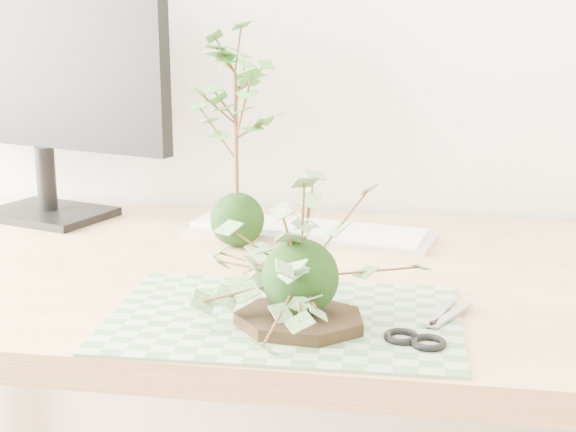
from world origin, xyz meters
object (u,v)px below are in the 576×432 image
object	(u,v)px
desk	(296,324)
ivy_kokedama	(300,242)
keyboard	(308,230)
monitor	(40,68)
maple_kokedama	(235,87)

from	to	relation	value
desk	ivy_kokedama	world-z (taller)	ivy_kokedama
ivy_kokedama	keyboard	bearing A→B (deg)	96.65
ivy_kokedama	monitor	bearing A→B (deg)	138.77
desk	monitor	world-z (taller)	monitor
monitor	desk	bearing A→B (deg)	-7.16
desk	keyboard	world-z (taller)	keyboard
desk	ivy_kokedama	size ratio (longest dim) A/B	5.18
ivy_kokedama	desk	bearing A→B (deg)	99.78
ivy_kokedama	maple_kokedama	xyz separation A→B (m)	(-0.15, 0.33, 0.15)
desk	keyboard	distance (m)	0.20
desk	keyboard	size ratio (longest dim) A/B	3.68
maple_kokedama	ivy_kokedama	bearing A→B (deg)	-65.62
keyboard	monitor	size ratio (longest dim) A/B	0.85
desk	maple_kokedama	size ratio (longest dim) A/B	4.46
ivy_kokedama	keyboard	world-z (taller)	ivy_kokedama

